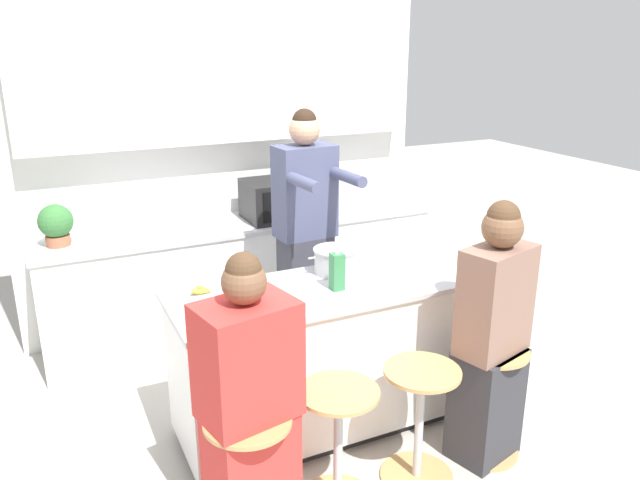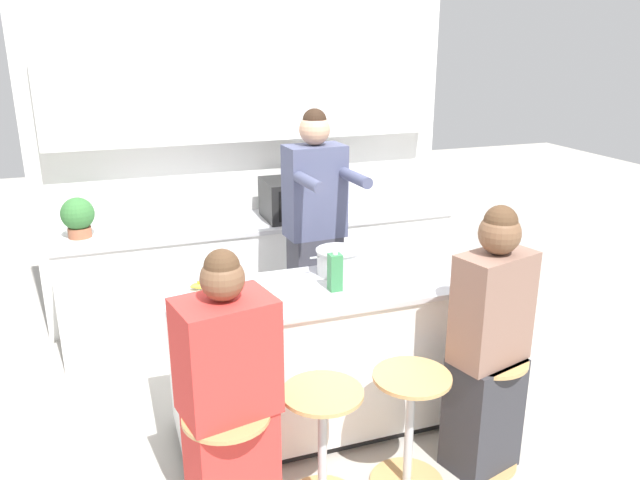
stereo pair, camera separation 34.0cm
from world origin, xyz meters
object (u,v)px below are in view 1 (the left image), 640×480
object	(u,v)px
person_cooking	(306,247)
juice_carton	(337,271)
cooking_pot	(336,261)
banana_bunch	(200,290)
bar_stool_leftmost	(250,474)
bar_stool_center_left	(338,441)
bar_stool_center_right	(420,419)
person_seated_near	(491,345)
fruit_bowl	(281,297)
coffee_cup_near	(241,312)
microwave	(280,199)
bar_stool_rightmost	(488,395)
kitchen_island	(325,357)
potted_plant	(56,224)
person_wrapped_blanket	(249,410)

from	to	relation	value
person_cooking	juice_carton	size ratio (longest dim) A/B	8.02
cooking_pot	banana_bunch	size ratio (longest dim) A/B	2.62
bar_stool_leftmost	bar_stool_center_left	size ratio (longest dim) A/B	1.00
bar_stool_center_right	person_seated_near	distance (m)	0.54
fruit_bowl	coffee_cup_near	size ratio (longest dim) A/B	1.95
bar_stool_center_right	banana_bunch	distance (m)	1.32
banana_bunch	microwave	xyz separation A→B (m)	(0.94, 1.17, 0.13)
banana_bunch	bar_stool_rightmost	bearing A→B (deg)	-30.96
bar_stool_leftmost	coffee_cup_near	bearing A→B (deg)	73.08
juice_carton	microwave	size ratio (longest dim) A/B	0.43
person_cooking	fruit_bowl	distance (m)	0.87
person_cooking	microwave	xyz separation A→B (m)	(0.12, 0.74, 0.14)
bar_stool_rightmost	juice_carton	world-z (taller)	juice_carton
kitchen_island	bar_stool_leftmost	size ratio (longest dim) A/B	2.71
person_seated_near	microwave	distance (m)	2.05
bar_stool_center_right	coffee_cup_near	world-z (taller)	coffee_cup_near
bar_stool_center_left	cooking_pot	bearing A→B (deg)	64.18
microwave	juice_carton	bearing A→B (deg)	-99.88
bar_stool_center_left	bar_stool_center_right	distance (m)	0.46
bar_stool_center_left	juice_carton	world-z (taller)	juice_carton
bar_stool_center_left	banana_bunch	world-z (taller)	banana_bunch
juice_carton	cooking_pot	bearing A→B (deg)	64.70
bar_stool_center_right	bar_stool_leftmost	bearing A→B (deg)	-178.51
bar_stool_leftmost	bar_stool_center_left	xyz separation A→B (m)	(0.46, 0.04, 0.00)
fruit_bowl	juice_carton	size ratio (longest dim) A/B	0.94
bar_stool_center_left	banana_bunch	size ratio (longest dim) A/B	4.78
fruit_bowl	microwave	size ratio (longest dim) A/B	0.40
cooking_pot	banana_bunch	bearing A→B (deg)	177.45
fruit_bowl	banana_bunch	bearing A→B (deg)	138.10
microwave	cooking_pot	bearing A→B (deg)	-96.72
bar_stool_center_left	banana_bunch	distance (m)	1.07
bar_stool_rightmost	fruit_bowl	world-z (taller)	fruit_bowl
person_seated_near	potted_plant	xyz separation A→B (m)	(-1.94, 2.01, 0.36)
bar_stool_leftmost	bar_stool_center_right	size ratio (longest dim) A/B	1.00
bar_stool_rightmost	person_wrapped_blanket	bearing A→B (deg)	-179.47
kitchen_island	person_wrapped_blanket	size ratio (longest dim) A/B	1.25
bar_stool_center_left	kitchen_island	bearing A→B (deg)	69.56
bar_stool_center_left	person_seated_near	size ratio (longest dim) A/B	0.44
bar_stool_leftmost	person_cooking	xyz separation A→B (m)	(0.85, 1.27, 0.54)
kitchen_island	microwave	xyz separation A→B (m)	(0.29, 1.37, 0.58)
person_wrapped_blanket	cooking_pot	distance (m)	1.17
microwave	potted_plant	world-z (taller)	microwave
bar_stool_rightmost	cooking_pot	bearing A→B (deg)	125.14
fruit_bowl	bar_stool_rightmost	bearing A→B (deg)	-26.41
fruit_bowl	banana_bunch	size ratio (longest dim) A/B	1.58
bar_stool_rightmost	juice_carton	distance (m)	1.05
coffee_cup_near	potted_plant	distance (m)	1.76
cooking_pot	juice_carton	size ratio (longest dim) A/B	1.56
person_wrapped_blanket	fruit_bowl	bearing A→B (deg)	43.18
kitchen_island	fruit_bowl	bearing A→B (deg)	-160.19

